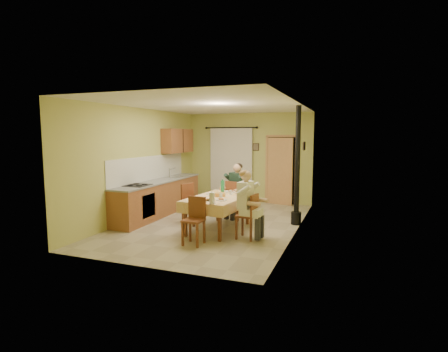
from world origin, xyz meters
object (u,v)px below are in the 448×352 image
at_px(dining_table, 219,213).
at_px(stove_flue, 297,182).
at_px(chair_near, 194,230).
at_px(man_far, 237,185).
at_px(chair_far, 236,208).
at_px(chair_left, 193,212).
at_px(chair_right, 247,225).
at_px(man_right, 247,196).

relative_size(dining_table, stove_flue, 0.67).
distance_m(chair_near, man_far, 2.34).
relative_size(chair_far, stove_flue, 0.35).
height_order(chair_far, man_far, man_far).
distance_m(dining_table, man_far, 1.23).
distance_m(chair_near, stove_flue, 2.87).
bearing_deg(man_far, chair_left, -113.87).
relative_size(chair_near, stove_flue, 0.33).
height_order(chair_right, man_right, man_right).
bearing_deg(man_right, man_far, 31.46).
xyz_separation_m(dining_table, chair_near, (-0.07, -1.14, -0.09)).
xyz_separation_m(chair_left, man_far, (0.83, 0.84, 0.59)).
bearing_deg(chair_right, chair_far, 32.16).
height_order(chair_right, man_far, man_far).
bearing_deg(stove_flue, chair_far, 179.98).
bearing_deg(man_right, dining_table, 68.58).
distance_m(chair_right, stove_flue, 1.85).
relative_size(man_far, man_right, 1.00).
height_order(dining_table, chair_left, chair_left).
distance_m(dining_table, chair_right, 0.89).
xyz_separation_m(chair_far, chair_near, (-0.12, -2.25, -0.00)).
bearing_deg(man_right, stove_flue, -20.99).
height_order(chair_near, stove_flue, stove_flue).
bearing_deg(stove_flue, man_right, -117.07).
distance_m(dining_table, chair_far, 1.12).
bearing_deg(chair_right, chair_near, 136.40).
bearing_deg(man_far, chair_near, -72.70).
relative_size(chair_left, man_far, 0.70).
bearing_deg(chair_far, chair_right, -43.42).
height_order(chair_far, stove_flue, stove_flue).
xyz_separation_m(chair_right, stove_flue, (0.76, 1.52, 0.74)).
bearing_deg(chair_near, dining_table, -92.39).
xyz_separation_m(dining_table, chair_left, (-0.77, 0.28, -0.09)).
bearing_deg(dining_table, chair_left, 165.28).
xyz_separation_m(chair_far, stove_flue, (1.50, -0.00, 0.73)).
bearing_deg(chair_left, dining_table, 87.77).
bearing_deg(man_far, stove_flue, 19.98).
bearing_deg(stove_flue, dining_table, -144.40).
bearing_deg(chair_left, man_far, 153.27).
bearing_deg(man_far, chair_far, -90.00).
relative_size(chair_near, man_far, 0.66).
relative_size(dining_table, chair_far, 1.92).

